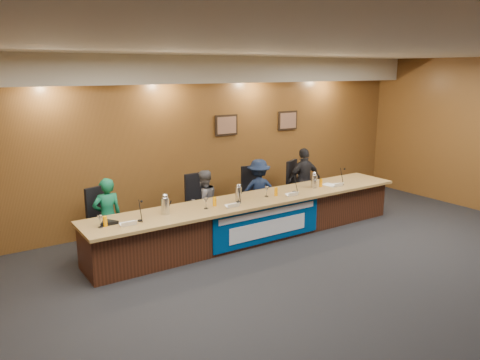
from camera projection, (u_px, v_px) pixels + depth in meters
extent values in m
plane|color=black|center=(354.00, 288.00, 6.47)|extent=(10.00, 10.00, 0.00)
cube|color=silver|center=(369.00, 49.00, 5.73)|extent=(10.00, 8.00, 0.04)
cube|color=brown|center=(209.00, 139.00, 9.34)|extent=(10.00, 0.04, 3.20)
cube|color=beige|center=(214.00, 69.00, 8.83)|extent=(10.00, 0.50, 0.50)
cube|color=#391B0F|center=(254.00, 219.00, 8.33)|extent=(6.00, 0.80, 0.70)
cube|color=olive|center=(256.00, 199.00, 8.21)|extent=(6.10, 0.95, 0.05)
cube|color=navy|center=(268.00, 224.00, 7.99)|extent=(2.20, 0.02, 0.65)
cube|color=silver|center=(269.00, 213.00, 7.94)|extent=(2.00, 0.01, 0.10)
cube|color=silver|center=(269.00, 228.00, 8.00)|extent=(1.60, 0.01, 0.28)
cube|color=black|center=(226.00, 125.00, 9.48)|extent=(0.52, 0.04, 0.42)
cube|color=black|center=(288.00, 121.00, 10.34)|extent=(0.52, 0.04, 0.42)
imported|color=#0E5E3B|center=(108.00, 216.00, 7.55)|extent=(0.47, 0.32, 1.27)
imported|color=#555358|center=(204.00, 202.00, 8.52)|extent=(0.62, 0.50, 1.19)
imported|color=#0E1932|center=(259.00, 191.00, 9.18)|extent=(0.93, 0.75, 1.26)
imported|color=black|center=(304.00, 180.00, 9.80)|extent=(0.83, 0.41, 1.37)
cube|color=black|center=(106.00, 224.00, 7.67)|extent=(0.60, 0.60, 0.08)
cube|color=black|center=(201.00, 207.00, 8.63)|extent=(0.49, 0.49, 0.08)
cube|color=black|center=(256.00, 197.00, 9.29)|extent=(0.55, 0.55, 0.08)
cube|color=black|center=(301.00, 189.00, 9.93)|extent=(0.64, 0.64, 0.08)
cube|color=white|center=(129.00, 223.00, 6.72)|extent=(0.24, 0.08, 0.10)
cylinder|color=black|center=(140.00, 221.00, 6.95)|extent=(0.07, 0.07, 0.02)
cylinder|color=#FD9803|center=(105.00, 221.00, 6.71)|extent=(0.06, 0.06, 0.15)
cylinder|color=silver|center=(100.00, 222.00, 6.65)|extent=(0.08, 0.08, 0.18)
cube|color=white|center=(234.00, 205.00, 7.62)|extent=(0.24, 0.08, 0.10)
cylinder|color=black|center=(238.00, 202.00, 7.92)|extent=(0.07, 0.07, 0.02)
cylinder|color=#FD9803|center=(215.00, 202.00, 7.71)|extent=(0.06, 0.06, 0.15)
cylinder|color=silver|center=(206.00, 204.00, 7.55)|extent=(0.08, 0.08, 0.18)
cube|color=white|center=(293.00, 194.00, 8.31)|extent=(0.24, 0.08, 0.10)
cylinder|color=black|center=(294.00, 192.00, 8.59)|extent=(0.07, 0.07, 0.02)
cylinder|color=#FD9803|center=(276.00, 192.00, 8.34)|extent=(0.06, 0.06, 0.15)
cylinder|color=silver|center=(267.00, 192.00, 8.28)|extent=(0.08, 0.08, 0.18)
cube|color=white|center=(339.00, 184.00, 8.99)|extent=(0.24, 0.08, 0.10)
cylinder|color=black|center=(340.00, 184.00, 9.17)|extent=(0.07, 0.07, 0.02)
cylinder|color=#FD9803|center=(321.00, 183.00, 8.99)|extent=(0.06, 0.06, 0.15)
cylinder|color=silver|center=(315.00, 183.00, 8.88)|extent=(0.08, 0.08, 0.18)
cylinder|color=silver|center=(165.00, 206.00, 7.26)|extent=(0.13, 0.13, 0.26)
cylinder|color=silver|center=(238.00, 194.00, 7.99)|extent=(0.11, 0.11, 0.25)
cylinder|color=silver|center=(314.00, 181.00, 8.91)|extent=(0.12, 0.12, 0.25)
cylinder|color=black|center=(108.00, 223.00, 6.81)|extent=(0.32, 0.32, 0.05)
cube|color=white|center=(330.00, 185.00, 9.13)|extent=(0.26, 0.33, 0.01)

